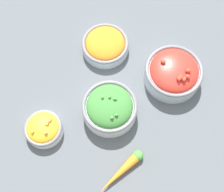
% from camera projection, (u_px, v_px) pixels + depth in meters
% --- Properties ---
extents(ground_plane, '(3.00, 3.00, 0.00)m').
position_uv_depth(ground_plane, '(112.00, 100.00, 0.98)').
color(ground_plane, '#4C5156').
extents(bowl_broccoli, '(0.16, 0.16, 0.09)m').
position_uv_depth(bowl_broccoli, '(110.00, 108.00, 0.92)').
color(bowl_broccoli, silver).
rests_on(bowl_broccoli, ground_plane).
extents(bowl_cherry_tomatoes, '(0.18, 0.18, 0.09)m').
position_uv_depth(bowl_cherry_tomatoes, '(173.00, 73.00, 0.97)').
color(bowl_cherry_tomatoes, '#B2C1CC').
rests_on(bowl_cherry_tomatoes, ground_plane).
extents(bowl_squash, '(0.11, 0.11, 0.06)m').
position_uv_depth(bowl_squash, '(43.00, 129.00, 0.92)').
color(bowl_squash, white).
rests_on(bowl_squash, ground_plane).
extents(bowl_carrots, '(0.15, 0.15, 0.06)m').
position_uv_depth(bowl_carrots, '(105.00, 45.00, 1.02)').
color(bowl_carrots, '#B2C1CC').
rests_on(bowl_carrots, ground_plane).
extents(loose_carrot, '(0.16, 0.06, 0.03)m').
position_uv_depth(loose_carrot, '(122.00, 170.00, 0.88)').
color(loose_carrot, orange).
rests_on(loose_carrot, ground_plane).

